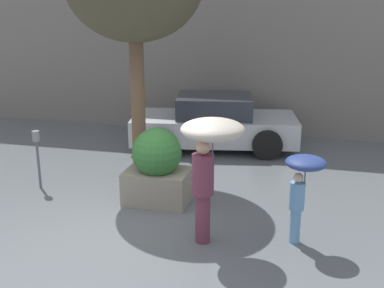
% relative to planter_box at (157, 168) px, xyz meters
% --- Properties ---
extents(ground_plane, '(40.00, 40.00, 0.00)m').
position_rel_planter_box_xyz_m(ground_plane, '(-0.14, -1.28, -0.66)').
color(ground_plane, slate).
extents(building_facade, '(18.00, 0.30, 6.00)m').
position_rel_planter_box_xyz_m(building_facade, '(-0.14, 5.22, 2.34)').
color(building_facade, gray).
rests_on(building_facade, ground).
extents(planter_box, '(1.15, 0.89, 1.39)m').
position_rel_planter_box_xyz_m(planter_box, '(0.00, 0.00, 0.00)').
color(planter_box, gray).
rests_on(planter_box, ground).
extents(person_adult, '(0.92, 0.92, 1.94)m').
position_rel_planter_box_xyz_m(person_adult, '(1.23, -1.30, 0.84)').
color(person_adult, brown).
rests_on(person_adult, ground).
extents(person_child, '(0.59, 0.59, 1.40)m').
position_rel_planter_box_xyz_m(person_child, '(2.55, -0.99, 0.39)').
color(person_child, '#669ED1').
rests_on(person_child, ground).
extents(parked_car_near, '(4.23, 2.44, 1.32)m').
position_rel_planter_box_xyz_m(parked_car_near, '(0.32, 3.57, -0.05)').
color(parked_car_near, '#B7BCC1').
rests_on(parked_car_near, ground).
extents(parking_meter, '(0.14, 0.14, 1.16)m').
position_rel_planter_box_xyz_m(parking_meter, '(-2.45, 0.09, 0.18)').
color(parking_meter, '#595B60').
rests_on(parking_meter, ground).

